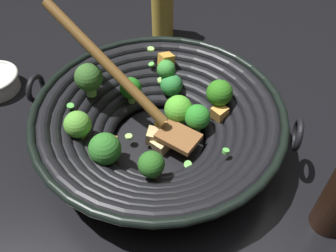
# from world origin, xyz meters

# --- Properties ---
(ground_plane) EXTENTS (4.00, 4.00, 0.00)m
(ground_plane) POSITION_xyz_m (0.00, 0.00, 0.00)
(ground_plane) COLOR black
(wok) EXTENTS (0.45, 0.43, 0.22)m
(wok) POSITION_xyz_m (-0.00, 0.00, 0.06)
(wok) COLOR black
(wok) RESTS_ON ground
(cooking_oil_bottle) EXTENTS (0.05, 0.05, 0.22)m
(cooking_oil_bottle) POSITION_xyz_m (0.07, 0.36, 0.09)
(cooking_oil_bottle) COLOR gold
(cooking_oil_bottle) RESTS_ON ground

